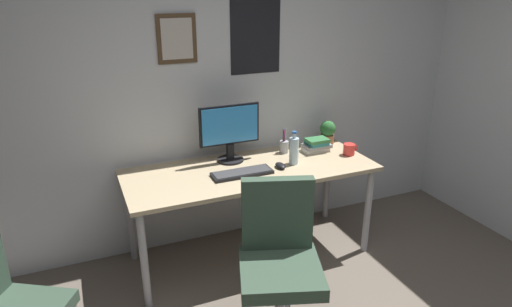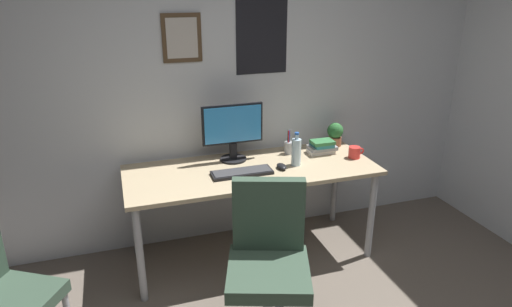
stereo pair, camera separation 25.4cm
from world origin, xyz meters
The scene contains 11 objects.
wall_back centered at (0.00, 2.15, 1.30)m, with size 4.40×0.10×2.60m.
desk centered at (0.06, 1.71, 0.66)m, with size 1.82×0.71×0.73m.
office_chair centered at (-0.09, 0.91, 0.53)m, with size 0.58×0.60×0.95m.
monitor centered at (-0.03, 1.91, 0.97)m, with size 0.46×0.20×0.43m.
keyboard centered at (-0.04, 1.63, 0.74)m, with size 0.43×0.15×0.03m.
computer_mouse centered at (0.26, 1.64, 0.75)m, with size 0.06×0.11×0.04m.
water_bottle centered at (0.39, 1.67, 0.84)m, with size 0.07×0.07×0.25m.
coffee_mug_near centered at (0.87, 1.67, 0.77)m, with size 0.13×0.09×0.09m.
potted_plant centered at (0.85, 1.96, 0.83)m, with size 0.13×0.13×0.20m.
pen_cup centered at (0.43, 1.91, 0.78)m, with size 0.07×0.07×0.20m.
book_stack_left centered at (0.68, 1.84, 0.78)m, with size 0.22×0.15×0.11m.
Camera 2 is at (-0.84, -1.15, 1.99)m, focal length 31.41 mm.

